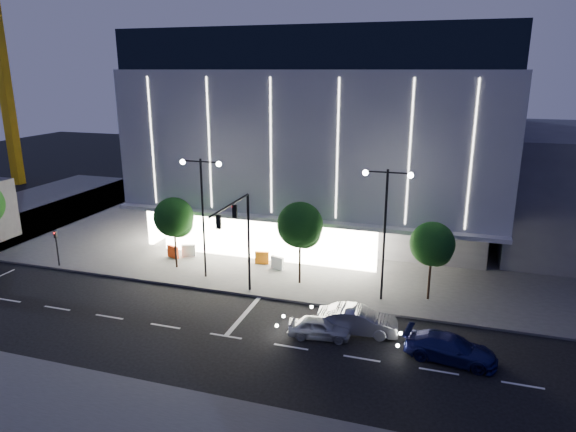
% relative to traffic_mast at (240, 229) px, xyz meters
% --- Properties ---
extents(ground, '(160.00, 160.00, 0.00)m').
position_rel_traffic_mast_xyz_m(ground, '(-1.00, -3.34, -5.03)').
color(ground, black).
rests_on(ground, ground).
extents(sidewalk_museum, '(70.00, 40.00, 0.15)m').
position_rel_traffic_mast_xyz_m(sidewalk_museum, '(4.00, 20.66, -4.95)').
color(sidewalk_museum, '#474747').
rests_on(sidewalk_museum, ground).
extents(museum, '(30.00, 25.80, 18.00)m').
position_rel_traffic_mast_xyz_m(museum, '(1.98, 18.97, 4.25)').
color(museum, '#4C4C51').
rests_on(museum, ground).
extents(traffic_mast, '(0.33, 5.89, 7.07)m').
position_rel_traffic_mast_xyz_m(traffic_mast, '(0.00, 0.00, 0.00)').
color(traffic_mast, black).
rests_on(traffic_mast, ground).
extents(street_lamp_west, '(3.16, 0.36, 9.00)m').
position_rel_traffic_mast_xyz_m(street_lamp_west, '(-4.00, 2.66, 0.93)').
color(street_lamp_west, black).
rests_on(street_lamp_west, ground).
extents(street_lamp_east, '(3.16, 0.36, 9.00)m').
position_rel_traffic_mast_xyz_m(street_lamp_east, '(9.00, 2.66, 0.93)').
color(street_lamp_east, black).
rests_on(street_lamp_east, ground).
extents(ped_signal_far, '(0.22, 0.24, 3.00)m').
position_rel_traffic_mast_xyz_m(ped_signal_far, '(-16.00, 1.16, -3.14)').
color(ped_signal_far, black).
rests_on(ped_signal_far, ground).
extents(tower_crane, '(32.00, 2.00, 28.50)m').
position_rel_traffic_mast_xyz_m(tower_crane, '(-41.92, 24.66, 15.48)').
color(tower_crane, gold).
rests_on(tower_crane, ground).
extents(tree_left, '(3.02, 3.02, 5.72)m').
position_rel_traffic_mast_xyz_m(tree_left, '(-6.97, 3.68, -0.99)').
color(tree_left, black).
rests_on(tree_left, ground).
extents(tree_mid, '(3.25, 3.25, 6.15)m').
position_rel_traffic_mast_xyz_m(tree_mid, '(3.03, 3.68, -0.69)').
color(tree_mid, black).
rests_on(tree_mid, ground).
extents(tree_right, '(2.91, 2.91, 5.51)m').
position_rel_traffic_mast_xyz_m(tree_right, '(12.03, 3.68, -1.14)').
color(tree_right, black).
rests_on(tree_right, ground).
extents(car_lead, '(3.81, 1.92, 1.25)m').
position_rel_traffic_mast_xyz_m(car_lead, '(6.24, -3.30, -4.40)').
color(car_lead, '#BABDC2').
rests_on(car_lead, ground).
extents(car_second, '(4.89, 2.12, 1.56)m').
position_rel_traffic_mast_xyz_m(car_second, '(8.22, -2.08, -4.25)').
color(car_second, '#A3A5AA').
rests_on(car_second, ground).
extents(car_third, '(5.07, 2.60, 1.41)m').
position_rel_traffic_mast_xyz_m(car_third, '(13.50, -3.52, -4.32)').
color(car_third, '#161954').
rests_on(car_third, ground).
extents(barrier_a, '(1.12, 0.60, 1.00)m').
position_rel_traffic_mast_xyz_m(barrier_a, '(-8.33, 5.42, -4.38)').
color(barrier_a, '#F03B0D').
rests_on(barrier_a, sidewalk_museum).
extents(barrier_b, '(1.11, 0.65, 1.00)m').
position_rel_traffic_mast_xyz_m(barrier_b, '(-7.26, 6.11, -4.38)').
color(barrier_b, silver).
rests_on(barrier_b, sidewalk_museum).
extents(barrier_c, '(1.12, 0.41, 1.00)m').
position_rel_traffic_mast_xyz_m(barrier_c, '(-0.90, 6.36, -4.38)').
color(barrier_c, orange).
rests_on(barrier_c, sidewalk_museum).
extents(barrier_d, '(1.12, 0.59, 1.00)m').
position_rel_traffic_mast_xyz_m(barrier_d, '(0.61, 5.68, -4.38)').
color(barrier_d, white).
rests_on(barrier_d, sidewalk_museum).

